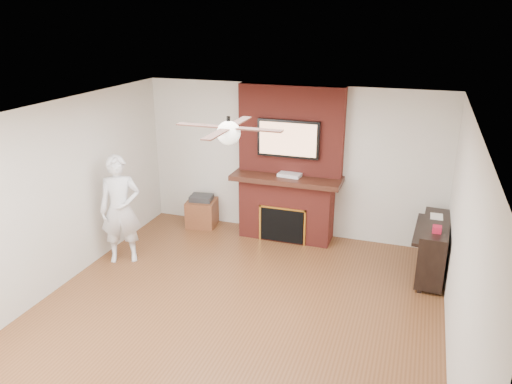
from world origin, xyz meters
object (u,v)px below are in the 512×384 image
(fireplace, at_px, (288,179))
(person, at_px, (120,209))
(piano, at_px, (433,247))
(side_table, at_px, (202,211))

(fireplace, relative_size, person, 1.52)
(fireplace, bearing_deg, piano, -15.53)
(fireplace, relative_size, piano, 2.01)
(fireplace, xyz_separation_m, piano, (2.30, -0.64, -0.57))
(piano, bearing_deg, person, -164.02)
(person, xyz_separation_m, piano, (4.40, 1.01, -0.39))
(fireplace, height_order, side_table, fireplace)
(person, distance_m, side_table, 1.77)
(side_table, xyz_separation_m, piano, (3.84, -0.57, 0.17))
(person, bearing_deg, side_table, 42.75)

